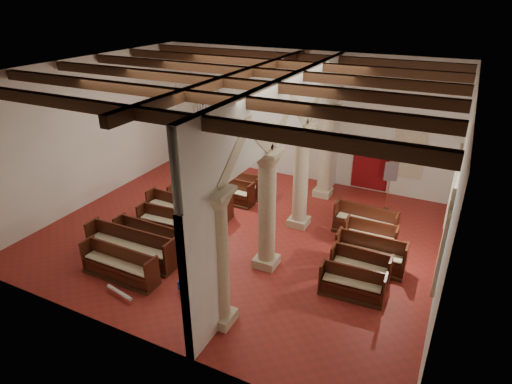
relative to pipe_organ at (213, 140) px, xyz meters
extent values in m
plane|color=maroon|center=(4.50, -5.50, -1.37)|extent=(14.00, 14.00, 0.00)
plane|color=black|center=(4.50, -5.50, 4.63)|extent=(14.00, 14.00, 0.00)
cube|color=silver|center=(4.50, 0.50, 1.63)|extent=(14.00, 0.02, 6.00)
cube|color=silver|center=(4.50, -11.50, 1.63)|extent=(14.00, 0.02, 6.00)
cube|color=silver|center=(-2.50, -5.50, 1.63)|extent=(0.02, 12.00, 6.00)
cube|color=silver|center=(11.50, -5.50, 1.63)|extent=(0.02, 12.00, 6.00)
cube|color=#C8B394|center=(6.30, -10.00, -1.22)|extent=(0.75, 0.75, 0.30)
cylinder|color=#C8B394|center=(6.30, -10.00, 0.58)|extent=(0.56, 0.56, 3.30)
cube|color=#C8B394|center=(6.30, -7.00, -1.22)|extent=(0.75, 0.75, 0.30)
cylinder|color=#C8B394|center=(6.30, -7.00, 0.58)|extent=(0.56, 0.56, 3.30)
cube|color=#C8B394|center=(6.30, -4.00, -1.22)|extent=(0.75, 0.75, 0.30)
cylinder|color=#C8B394|center=(6.30, -4.00, 0.58)|extent=(0.56, 0.56, 3.30)
cube|color=#C8B394|center=(6.30, -1.00, -1.22)|extent=(0.75, 0.75, 0.30)
cylinder|color=#C8B394|center=(6.30, -1.00, 0.58)|extent=(0.56, 0.56, 3.30)
cube|color=silver|center=(6.30, -5.50, 3.66)|extent=(0.25, 11.90, 1.93)
cube|color=#387E5C|center=(11.48, -7.00, 0.83)|extent=(0.03, 1.00, 2.20)
cube|color=#387E5C|center=(11.48, -3.00, 0.83)|extent=(0.03, 1.00, 2.20)
cube|color=#387E5C|center=(9.50, 0.48, 0.83)|extent=(1.00, 0.03, 2.20)
cube|color=#3B2412|center=(0.00, 0.00, -0.47)|extent=(2.00, 0.80, 1.80)
cube|color=#3B2412|center=(0.00, 0.00, 0.53)|extent=(2.10, 0.85, 0.20)
cube|color=#3D2513|center=(0.56, -0.65, -1.32)|extent=(0.43, 0.43, 0.09)
cube|color=#3D2513|center=(0.56, -0.65, -0.86)|extent=(0.21, 0.21, 1.02)
cube|color=#3D2513|center=(0.56, -0.72, -0.30)|extent=(0.48, 0.38, 0.18)
cube|color=maroon|center=(8.00, 0.42, -0.22)|extent=(1.60, 0.06, 2.10)
cylinder|color=gold|center=(8.00, 0.40, 0.88)|extent=(1.80, 0.04, 0.04)
cone|color=#3B2412|center=(9.11, -1.15, -1.31)|extent=(0.34, 0.34, 0.11)
cylinder|color=gold|center=(9.11, -1.15, -0.22)|extent=(0.04, 0.04, 2.30)
cylinder|color=gold|center=(9.11, -1.15, 0.83)|extent=(0.23, 0.65, 0.03)
cube|color=navy|center=(9.11, -1.17, 0.35)|extent=(0.51, 0.18, 0.81)
cube|color=navy|center=(4.63, -9.36, -1.12)|extent=(0.35, 0.31, 0.30)
cube|color=navy|center=(4.40, -7.74, -1.09)|extent=(0.39, 0.33, 0.36)
cube|color=navy|center=(2.71, -6.82, -1.13)|extent=(0.31, 0.26, 0.29)
cylinder|color=silver|center=(3.05, -10.43, -1.21)|extent=(1.08, 0.31, 0.11)
cylinder|color=silver|center=(2.19, -8.30, -1.21)|extent=(1.05, 0.25, 0.10)
cube|color=#3B2412|center=(2.43, -9.70, -1.32)|extent=(2.69, 0.74, 0.10)
cube|color=#43210E|center=(2.43, -9.75, -1.04)|extent=(2.54, 0.43, 0.46)
cube|color=#43210E|center=(2.43, -9.52, -0.78)|extent=(2.54, 0.10, 0.97)
cube|color=#43210E|center=(1.13, -9.68, -0.78)|extent=(0.08, 0.61, 0.97)
cube|color=#43210E|center=(3.74, -9.68, -0.78)|extent=(0.08, 0.61, 0.97)
cube|color=beige|center=(2.43, -9.75, -0.78)|extent=(2.44, 0.39, 0.05)
cube|color=#3B2412|center=(2.09, -8.78, -1.32)|extent=(3.33, 0.82, 0.11)
cube|color=#3C140D|center=(2.09, -8.83, -1.01)|extent=(3.17, 0.49, 0.49)
cube|color=#3C140D|center=(2.09, -8.58, -0.74)|extent=(3.17, 0.13, 1.04)
cube|color=#3C140D|center=(0.46, -8.76, -0.74)|extent=(0.09, 0.66, 1.04)
cube|color=#3C140D|center=(3.71, -8.76, -0.74)|extent=(0.09, 0.66, 1.04)
cube|color=beige|center=(2.09, -8.83, -0.74)|extent=(3.05, 0.45, 0.05)
cube|color=#3B2412|center=(2.34, -7.97, -1.32)|extent=(3.01, 0.72, 0.10)
cube|color=#39180C|center=(2.34, -8.02, -1.06)|extent=(2.85, 0.43, 0.44)
cube|color=#39180C|center=(2.34, -7.80, -0.81)|extent=(2.85, 0.11, 0.92)
cube|color=#39180C|center=(0.88, -7.96, -0.81)|extent=(0.08, 0.58, 0.92)
cube|color=#39180C|center=(3.81, -7.96, -0.81)|extent=(0.08, 0.58, 0.92)
cube|color=beige|center=(2.34, -8.02, -0.81)|extent=(2.74, 0.39, 0.05)
cube|color=#3B2412|center=(2.29, -6.78, -1.32)|extent=(2.74, 0.84, 0.10)
cube|color=#38120C|center=(2.29, -6.83, -1.05)|extent=(2.57, 0.54, 0.44)
cube|color=#38120C|center=(2.29, -6.60, -0.81)|extent=(2.55, 0.22, 0.93)
cube|color=#38120C|center=(0.97, -6.76, -0.81)|extent=(0.10, 0.59, 0.93)
cube|color=#38120C|center=(3.60, -6.76, -0.81)|extent=(0.10, 0.59, 0.93)
cube|color=beige|center=(2.29, -6.83, -0.81)|extent=(2.47, 0.50, 0.05)
cube|color=#3B2412|center=(2.01, -5.78, -1.32)|extent=(3.13, 0.89, 0.10)
cube|color=#3E160D|center=(2.01, -5.83, -1.04)|extent=(2.96, 0.58, 0.45)
cube|color=#3E160D|center=(2.01, -5.60, -0.79)|extent=(2.94, 0.25, 0.95)
cube|color=#3E160D|center=(0.50, -5.76, -0.79)|extent=(0.11, 0.61, 0.95)
cube|color=#3E160D|center=(3.52, -5.76, -0.79)|extent=(0.11, 0.61, 0.95)
cube|color=beige|center=(2.01, -5.83, -0.79)|extent=(2.84, 0.53, 0.05)
cube|color=#3B2412|center=(2.30, -4.87, -1.32)|extent=(2.82, 0.78, 0.10)
cube|color=#390F0C|center=(2.30, -4.92, -1.05)|extent=(2.66, 0.48, 0.44)
cube|color=#390F0C|center=(2.30, -4.69, -0.81)|extent=(2.65, 0.16, 0.93)
cube|color=#390F0C|center=(0.94, -4.85, -0.81)|extent=(0.09, 0.59, 0.93)
cube|color=#390F0C|center=(3.67, -4.85, -0.81)|extent=(0.09, 0.59, 0.93)
cube|color=beige|center=(2.30, -4.92, -0.81)|extent=(2.55, 0.44, 0.05)
cube|color=#3B2412|center=(2.52, -3.43, -1.32)|extent=(2.94, 0.80, 0.10)
cube|color=#3C1E0C|center=(2.52, -3.48, -1.04)|extent=(2.78, 0.49, 0.45)
cube|color=#3C1E0C|center=(2.52, -3.25, -0.79)|extent=(2.77, 0.16, 0.95)
cube|color=#3C1E0C|center=(1.09, -3.41, -0.79)|extent=(0.09, 0.60, 0.95)
cube|color=#3C1E0C|center=(3.94, -3.41, -0.79)|extent=(0.09, 0.60, 0.95)
cube|color=beige|center=(2.52, -3.48, -0.79)|extent=(2.67, 0.45, 0.05)
cube|color=#3B2412|center=(2.38, -2.72, -1.32)|extent=(3.18, 0.86, 0.10)
cube|color=#441F0E|center=(2.38, -2.77, -1.04)|extent=(3.02, 0.55, 0.45)
cube|color=#441F0E|center=(2.38, -2.54, -0.79)|extent=(3.00, 0.22, 0.96)
cube|color=#441F0E|center=(0.84, -2.70, -0.79)|extent=(0.10, 0.61, 0.96)
cube|color=#441F0E|center=(3.92, -2.70, -0.79)|extent=(0.10, 0.61, 0.96)
cube|color=beige|center=(2.38, -2.77, -0.79)|extent=(2.89, 0.50, 0.05)
cube|color=#3B2412|center=(9.26, -7.35, -1.32)|extent=(1.95, 0.75, 0.09)
cube|color=#44220E|center=(9.26, -7.40, -1.07)|extent=(1.78, 0.47, 0.42)
cube|color=#44220E|center=(9.26, -7.19, -0.84)|extent=(1.77, 0.16, 0.88)
cube|color=#44220E|center=(8.34, -7.33, -0.84)|extent=(0.10, 0.56, 0.88)
cube|color=#44220E|center=(10.19, -7.33, -0.84)|extent=(0.10, 0.56, 0.88)
cube|color=beige|center=(9.26, -7.40, -0.84)|extent=(1.71, 0.43, 0.05)
cube|color=#3B2412|center=(9.27, -6.38, -1.32)|extent=(1.85, 0.69, 0.10)
cube|color=#3C130D|center=(9.27, -6.43, -1.06)|extent=(1.70, 0.39, 0.44)
cube|color=#3C130D|center=(9.27, -6.21, -0.81)|extent=(1.70, 0.08, 0.92)
cube|color=#3C130D|center=(8.38, -6.36, -0.81)|extent=(0.07, 0.58, 0.92)
cube|color=#3C130D|center=(10.16, -6.36, -0.81)|extent=(0.07, 0.58, 0.92)
cube|color=beige|center=(9.27, -6.43, -0.81)|extent=(1.63, 0.36, 0.05)
cube|color=#3B2412|center=(9.42, -5.66, -1.32)|extent=(2.26, 0.80, 0.11)
cube|color=#44220E|center=(9.42, -5.71, -1.02)|extent=(2.10, 0.47, 0.49)
cube|color=#44220E|center=(9.42, -5.46, -0.74)|extent=(2.10, 0.11, 1.04)
cube|color=#44220E|center=(8.33, -5.63, -0.74)|extent=(0.09, 0.66, 1.04)
cube|color=#44220E|center=(10.50, -5.63, -0.74)|extent=(0.09, 0.66, 1.04)
cube|color=beige|center=(9.42, -5.71, -0.74)|extent=(2.02, 0.42, 0.05)
cube|color=#3B2412|center=(9.17, -4.56, -1.32)|extent=(1.80, 0.73, 0.10)
cube|color=#391A0C|center=(9.17, -4.61, -1.04)|extent=(1.65, 0.42, 0.46)
cube|color=#391A0C|center=(9.17, -4.38, -0.78)|extent=(1.64, 0.08, 0.97)
cube|color=#391A0C|center=(8.31, -4.54, -0.78)|extent=(0.08, 0.61, 0.97)
cube|color=#391A0C|center=(10.03, -4.54, -0.78)|extent=(0.08, 0.61, 0.97)
cube|color=beige|center=(9.17, -4.61, -0.78)|extent=(1.58, 0.38, 0.05)
cube|color=#3B2412|center=(8.76, -3.60, -1.32)|extent=(2.33, 0.88, 0.11)
cube|color=#39170C|center=(8.76, -3.65, -1.02)|extent=(2.16, 0.54, 0.49)
cube|color=#39170C|center=(8.76, -3.41, -0.75)|extent=(2.15, 0.19, 1.03)
cube|color=#39170C|center=(7.65, -3.58, -0.75)|extent=(0.11, 0.65, 1.03)
cube|color=#39170C|center=(9.88, -3.58, -0.75)|extent=(0.11, 0.65, 1.03)
cube|color=beige|center=(8.76, -3.65, -0.75)|extent=(2.08, 0.50, 0.05)
camera|label=1|loc=(11.25, -17.83, 6.97)|focal=30.00mm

